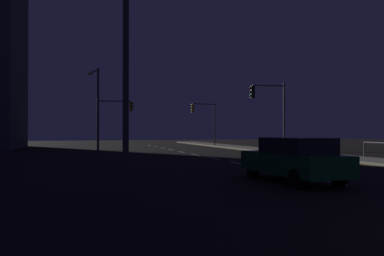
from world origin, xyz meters
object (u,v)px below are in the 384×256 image
(car, at_px, (293,159))
(traffic_light_near_left, at_px, (270,104))
(traffic_light_mid_right, at_px, (114,114))
(traffic_light_far_center, at_px, (204,115))
(street_lamp_across_street, at_px, (97,101))
(street_lamp_mid_block, at_px, (135,26))

(car, xyz_separation_m, traffic_light_near_left, (7.12, 14.91, 3.13))
(car, xyz_separation_m, traffic_light_mid_right, (-3.99, 26.26, 2.72))
(traffic_light_near_left, xyz_separation_m, traffic_light_far_center, (-0.28, 15.42, -0.25))
(traffic_light_far_center, height_order, street_lamp_across_street, street_lamp_across_street)
(traffic_light_near_left, xyz_separation_m, traffic_light_mid_right, (-11.11, 11.35, -0.41))
(traffic_light_near_left, distance_m, street_lamp_mid_block, 20.10)
(traffic_light_near_left, relative_size, traffic_light_far_center, 1.08)
(street_lamp_mid_block, bearing_deg, traffic_light_far_center, 67.99)
(traffic_light_far_center, distance_m, street_lamp_mid_block, 33.36)
(traffic_light_far_center, relative_size, street_lamp_across_street, 0.69)
(traffic_light_near_left, distance_m, traffic_light_mid_right, 15.89)
(traffic_light_near_left, height_order, traffic_light_far_center, traffic_light_near_left)
(car, height_order, traffic_light_near_left, traffic_light_near_left)
(traffic_light_near_left, bearing_deg, traffic_light_mid_right, 134.38)
(traffic_light_far_center, distance_m, street_lamp_across_street, 14.66)
(traffic_light_mid_right, distance_m, street_lamp_across_street, 3.92)
(street_lamp_across_street, bearing_deg, traffic_light_near_left, -31.78)
(street_lamp_mid_block, relative_size, street_lamp_across_street, 1.12)
(traffic_light_far_center, bearing_deg, street_lamp_across_street, -149.53)
(traffic_light_far_center, bearing_deg, traffic_light_near_left, -88.96)
(car, relative_size, traffic_light_mid_right, 0.89)
(car, xyz_separation_m, traffic_light_far_center, (6.84, 30.33, 2.89))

